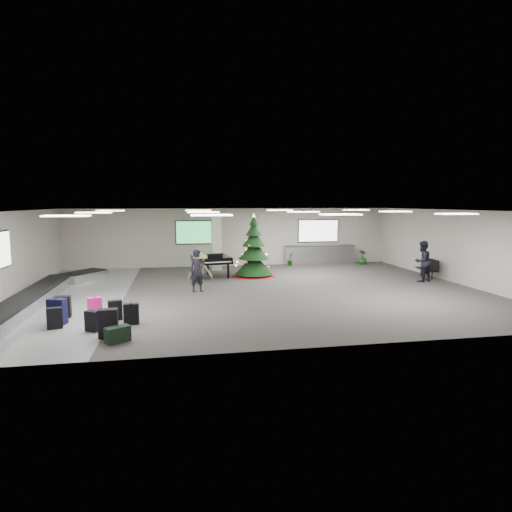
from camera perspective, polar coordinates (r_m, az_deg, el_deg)
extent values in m
plane|color=#312E2D|center=(17.23, -0.23, -4.61)|extent=(18.00, 18.00, 0.00)
cube|color=#B3ADA4|center=(23.87, -3.21, 2.52)|extent=(18.00, 0.02, 3.20)
cube|color=#B3ADA4|center=(10.24, 6.75, -3.63)|extent=(18.00, 0.02, 3.20)
cube|color=#B3ADA4|center=(17.76, -30.14, 0.00)|extent=(0.02, 14.00, 3.20)
cube|color=#B3ADA4|center=(20.57, 25.28, 1.12)|extent=(0.02, 14.00, 3.20)
cube|color=silver|center=(16.88, -0.23, 6.09)|extent=(18.00, 14.00, 0.02)
cube|color=slate|center=(17.44, -23.59, -5.07)|extent=(4.00, 14.00, 0.01)
cube|color=beige|center=(22.38, -5.30, 2.20)|extent=(0.50, 0.50, 3.20)
cube|color=green|center=(23.63, -8.03, 3.15)|extent=(2.20, 0.08, 1.30)
cube|color=white|center=(24.93, 8.29, 3.35)|extent=(2.40, 0.08, 1.30)
cube|color=white|center=(12.97, -23.95, 4.91)|extent=(1.20, 0.60, 0.04)
cube|color=white|center=(16.88, -20.80, 5.42)|extent=(1.20, 0.60, 0.04)
cube|color=white|center=(20.83, -18.84, 5.73)|extent=(1.20, 0.60, 0.04)
cube|color=white|center=(12.65, -5.97, 5.44)|extent=(1.20, 0.60, 0.04)
cube|color=white|center=(16.64, -7.06, 5.81)|extent=(1.20, 0.60, 0.04)
cube|color=white|center=(20.63, -7.73, 6.04)|extent=(1.20, 0.60, 0.04)
cube|color=white|center=(13.56, 11.21, 5.45)|extent=(1.20, 0.60, 0.04)
cube|color=white|center=(17.34, 6.32, 5.87)|extent=(1.20, 0.60, 0.04)
cube|color=white|center=(21.21, 3.19, 6.12)|extent=(1.20, 0.60, 0.04)
cube|color=white|center=(15.49, 25.16, 5.11)|extent=(1.20, 0.60, 0.04)
cube|color=white|center=(18.89, 18.08, 5.66)|extent=(1.20, 0.60, 0.04)
cube|color=white|center=(22.49, 13.20, 6.00)|extent=(1.20, 0.60, 0.04)
cube|color=silver|center=(16.72, -27.75, -5.14)|extent=(1.00, 8.00, 0.38)
cube|color=black|center=(16.68, -27.79, -4.43)|extent=(0.95, 7.90, 0.05)
cube|color=silver|center=(20.90, -21.93, -2.53)|extent=(1.97, 2.21, 0.38)
cube|color=black|center=(20.87, -21.96, -1.96)|extent=(1.87, 2.10, 0.05)
cube|color=silver|center=(24.77, 8.46, 0.12)|extent=(4.00, 0.60, 1.05)
cube|color=#292A2C|center=(24.71, 8.48, 1.36)|extent=(4.05, 0.65, 0.04)
cube|color=black|center=(11.89, -19.11, -8.49)|extent=(0.50, 0.30, 0.77)
cube|color=black|center=(11.79, -19.18, -6.65)|extent=(0.04, 0.17, 0.02)
cube|color=black|center=(12.62, -21.01, -8.12)|extent=(0.42, 0.36, 0.57)
cube|color=black|center=(12.55, -21.07, -6.82)|extent=(0.08, 0.11, 0.02)
cube|color=#FF2189|center=(14.06, -20.71, -6.44)|extent=(0.46, 0.36, 0.63)
cube|color=black|center=(13.99, -20.77, -5.14)|extent=(0.07, 0.14, 0.02)
cube|color=black|center=(13.61, -18.27, -6.86)|extent=(0.44, 0.31, 0.60)
cube|color=black|center=(13.54, -18.33, -5.59)|extent=(0.06, 0.14, 0.02)
cube|color=black|center=(13.70, -24.98, -6.74)|extent=(0.55, 0.42, 0.76)
cube|color=black|center=(13.62, -25.06, -5.14)|extent=(0.08, 0.17, 0.02)
cube|color=black|center=(13.29, -25.29, -7.51)|extent=(0.45, 0.33, 0.60)
cube|color=black|center=(13.22, -25.36, -6.22)|extent=(0.06, 0.13, 0.02)
cube|color=black|center=(11.51, -17.97, -9.90)|extent=(0.67, 0.58, 0.40)
cube|color=black|center=(11.45, -18.01, -8.89)|extent=(0.12, 0.17, 0.02)
cube|color=black|center=(13.00, -16.29, -7.41)|extent=(0.42, 0.22, 0.61)
cube|color=black|center=(12.93, -16.34, -6.05)|extent=(0.03, 0.13, 0.02)
cube|color=black|center=(14.42, -24.37, -6.20)|extent=(0.47, 0.28, 0.68)
cube|color=black|center=(14.34, -24.44, -4.83)|extent=(0.04, 0.16, 0.02)
cone|color=maroon|center=(20.53, -0.29, -2.52)|extent=(2.13, 2.13, 0.13)
cylinder|color=#3F2819|center=(20.49, -0.29, -1.94)|extent=(0.13, 0.13, 0.56)
cone|color=black|center=(20.44, -0.29, -1.01)|extent=(1.79, 1.79, 1.01)
cone|color=black|center=(20.36, -0.29, 0.86)|extent=(1.45, 1.45, 0.90)
cone|color=black|center=(20.31, -0.29, 2.43)|extent=(1.12, 1.12, 0.78)
cone|color=black|center=(20.28, -0.29, 3.69)|extent=(0.78, 0.78, 0.67)
cone|color=black|center=(20.26, -0.30, 4.80)|extent=(0.45, 0.45, 0.50)
cone|color=#FFE566|center=(20.25, -0.30, 5.49)|extent=(0.18, 0.18, 0.20)
cube|color=black|center=(20.38, -5.98, -0.41)|extent=(1.88, 2.05, 0.29)
cube|color=black|center=(19.45, -5.28, -1.01)|extent=(1.53, 0.55, 0.10)
cube|color=white|center=(19.41, -5.26, -0.84)|extent=(1.35, 0.37, 0.02)
cube|color=black|center=(19.66, -5.48, -0.07)|extent=(0.72, 0.15, 0.23)
cylinder|color=black|center=(19.61, -7.21, -2.19)|extent=(0.10, 0.10, 0.70)
cylinder|color=black|center=(19.92, -3.72, -2.00)|extent=(0.10, 0.10, 0.70)
cylinder|color=black|center=(21.15, -6.44, -1.50)|extent=(0.10, 0.10, 0.70)
cube|color=black|center=(21.63, 21.79, -1.65)|extent=(0.64, 1.47, 0.06)
cylinder|color=black|center=(21.19, 22.58, -2.43)|extent=(0.06, 0.06, 0.38)
cylinder|color=black|center=(22.14, 20.99, -1.97)|extent=(0.06, 0.06, 0.38)
cube|color=black|center=(21.71, 22.31, -0.94)|extent=(0.22, 1.41, 0.47)
imported|color=black|center=(17.00, -7.81, -1.95)|extent=(0.69, 0.53, 1.69)
imported|color=#918359|center=(17.19, -7.46, -2.10)|extent=(1.04, 0.66, 1.54)
imported|color=black|center=(20.40, 21.28, -0.67)|extent=(1.07, 0.96, 1.83)
imported|color=#174114|center=(23.99, 4.59, -0.43)|extent=(0.52, 0.50, 0.73)
imported|color=#174114|center=(25.22, 14.02, -0.15)|extent=(0.65, 0.65, 0.82)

